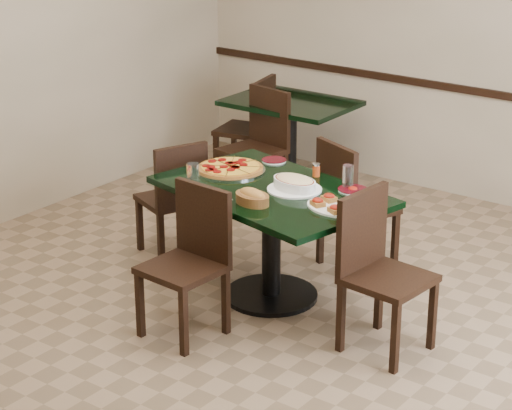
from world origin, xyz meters
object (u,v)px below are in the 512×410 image
Objects in this scene: chair_near at (192,253)px; chair_left at (175,194)px; lasagna_casserole at (295,183)px; back_table at (290,127)px; back_chair_near at (260,140)px; pepperoni_pizza at (230,168)px; main_table at (271,216)px; chair_far at (349,199)px; bread_basket at (252,197)px; back_chair_left at (252,123)px; chair_right at (377,263)px; bruschetta_platter at (332,205)px.

chair_near is 1.06× the size of chair_left.
chair_near is 2.64× the size of lasagna_casserole.
back_table is 0.43m from back_chair_near.
pepperoni_pizza is at bearing -177.02° from lasagna_casserole.
main_table is at bearing -59.04° from back_table.
chair_far reaches higher than back_table.
chair_left is (-1.09, -0.53, -0.04)m from chair_far.
back_chair_near is at bearing 135.20° from bread_basket.
back_chair_left is 1.93× the size of pepperoni_pizza.
lasagna_casserole is (1.27, -1.78, 0.27)m from back_table.
back_chair_left is at bearing 141.84° from main_table.
bread_basket is (1.19, -1.69, 0.27)m from back_chair_near.
bruschetta_platter is (-0.36, 0.08, 0.25)m from chair_right.
pepperoni_pizza is 0.94m from bruschetta_platter.
bruschetta_platter is at bearing 34.26° from back_chair_left.
chair_left reaches higher than bread_basket.
chair_far reaches higher than bruschetta_platter.
main_table is 1.53× the size of back_table.
chair_right reaches higher than chair_near.
back_table is 3.00× the size of lasagna_casserole.
main_table is at bearing 99.16° from chair_far.
bruschetta_platter is at bearing -11.98° from pepperoni_pizza.
main_table is 2.36m from back_chair_left.
chair_near reaches higher than bruschetta_platter.
chair_right is at bearing -28.90° from back_chair_near.
back_chair_left is (-1.67, 1.14, -0.01)m from chair_far.
pepperoni_pizza is at bearing 109.42° from chair_left.
bread_basket is at bearing 24.38° from back_chair_left.
chair_left is at bearing -83.73° from back_table.
chair_right is at bearing -12.27° from pepperoni_pizza.
main_table is at bearing 112.35° from bread_basket.
lasagna_casserole is at bearing 175.23° from bruschetta_platter.
chair_far is 2.25× the size of bruschetta_platter.
chair_left reaches higher than lasagna_casserole.
chair_far is 1.08m from chair_right.
chair_near is 2.22× the size of bruschetta_platter.
chair_left is at bearing -176.40° from main_table.
lasagna_casserole is at bearing -37.56° from back_chair_near.
chair_near is 2.29m from back_chair_near.
back_chair_left is 3.42× the size of bread_basket.
chair_near reaches higher than back_table.
chair_near is 0.49m from bread_basket.
main_table is 0.87m from chair_right.
chair_right reaches higher than pepperoni_pizza.
back_chair_left is at bearing -176.49° from back_table.
back_table is at bearing 50.20° from chair_right.
chair_right reaches higher than back_chair_near.
chair_near is 0.96× the size of chair_right.
chair_left is 1.12m from bread_basket.
back_table is at bearing 133.72° from main_table.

